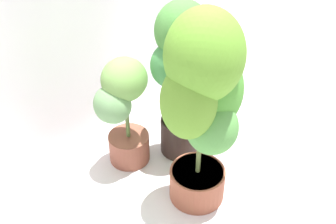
% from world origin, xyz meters
% --- Properties ---
extents(ground_plane, '(8.00, 8.00, 0.00)m').
position_xyz_m(ground_plane, '(0.00, 0.00, 0.00)').
color(ground_plane, silver).
rests_on(ground_plane, ground).
extents(potted_plant_back_right, '(0.41, 0.36, 0.88)m').
position_xyz_m(potted_plant_back_right, '(0.28, 0.34, 0.54)').
color(potted_plant_back_right, '#30231E').
rests_on(potted_plant_back_right, ground).
extents(potted_plant_center, '(0.47, 0.45, 1.00)m').
position_xyz_m(potted_plant_center, '(0.03, 0.09, 0.59)').
color(potted_plant_center, '#995039').
rests_on(potted_plant_center, ground).
extents(potted_plant_back_center, '(0.32, 0.27, 0.62)m').
position_xyz_m(potted_plant_back_center, '(0.04, 0.54, 0.35)').
color(potted_plant_back_center, brown).
rests_on(potted_plant_back_center, ground).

